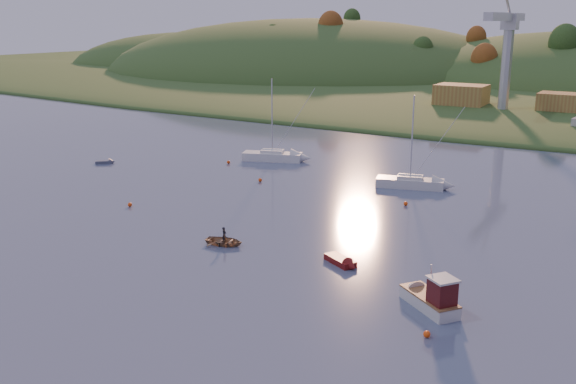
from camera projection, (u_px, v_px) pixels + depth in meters
The scene contains 22 objects.
ground at pixel (14, 368), 40.53m from camera, with size 500.00×500.00×0.00m, color #3B4A61.
far_shore at pixel (569, 81), 230.79m from camera, with size 620.00×220.00×1.50m, color #295321.
shore_slope at pixel (533, 100), 177.02m from camera, with size 640.00×150.00×7.00m, color #295321.
hill_left_far at pixel (195, 67), 298.10m from camera, with size 120.00×100.00×32.00m, color #295321.
hill_left at pixel (310, 76), 250.82m from camera, with size 170.00×140.00×44.00m, color #295321.
hillside_trees at pixel (546, 93), 193.57m from camera, with size 280.00×50.00×32.00m, color #234117, non-canonical shape.
wharf at pixel (518, 116), 138.65m from camera, with size 42.00×16.00×2.40m, color slate.
shed_west at pixel (461, 95), 145.02m from camera, with size 11.00×8.00×4.80m, color olive.
shed_east at pixel (561, 103), 135.49m from camera, with size 9.00×7.00×4.00m, color olive.
dock_crane at pixel (507, 40), 133.01m from camera, with size 3.20×28.00×20.30m.
fishing_boat at pixel (426, 295), 49.17m from camera, with size 6.27×5.36×4.05m.
sailboat_near at pixel (272, 156), 100.17m from camera, with size 9.58×5.71×12.75m.
sailboat_far at pixel (410, 182), 84.08m from camera, with size 9.08×4.85×12.07m.
canoe at pixel (224, 241), 62.69m from camera, with size 2.71×3.80×0.79m, color #8C6D4D.
paddler at pixel (224, 237), 62.59m from camera, with size 0.57×0.37×1.56m, color black.
red_tender at pixel (345, 263), 57.28m from camera, with size 4.12×3.07×1.35m.
grey_dinghy at pixel (108, 162), 98.44m from camera, with size 2.87×2.71×1.08m.
buoy_0 at pixel (427, 334), 44.41m from camera, with size 0.50×0.50×0.50m, color #F74A0D.
buoy_1 at pixel (406, 204), 75.99m from camera, with size 0.50×0.50×0.50m, color #F74A0D.
buoy_2 at pixel (228, 162), 98.10m from camera, with size 0.50×0.50×0.50m, color #F74A0D.
buoy_3 at pixel (260, 180), 87.18m from camera, with size 0.50×0.50×0.50m, color #F74A0D.
buoy_4 at pixel (130, 205), 75.57m from camera, with size 0.50×0.50×0.50m, color #F74A0D.
Camera 1 is at (33.57, -22.09, 21.31)m, focal length 40.00 mm.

